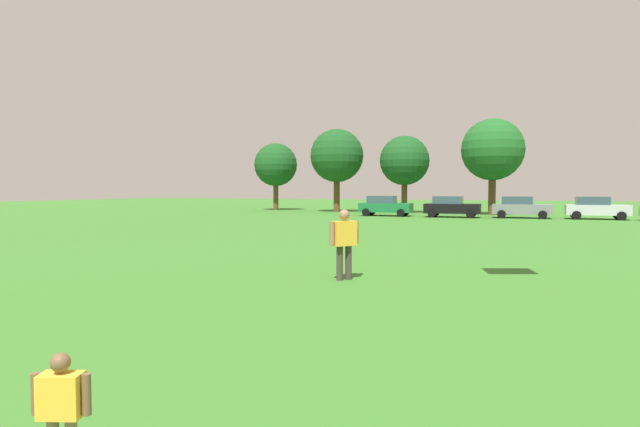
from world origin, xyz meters
The scene contains 11 objects.
ground_plane centered at (0.00, 30.00, 0.00)m, with size 160.00×160.00×0.00m, color #387528.
child_kite_flyer centered at (2.35, 4.56, 0.59)m, with size 0.45×0.28×1.00m.
adult_bystander centered at (1.57, 14.00, 1.05)m, with size 0.61×0.68×1.76m.
parked_car_green_0 centered at (-5.04, 44.90, 0.86)m, with size 4.30×2.02×1.68m.
parked_car_black_1 centered at (0.41, 44.70, 0.86)m, with size 4.30×2.02×1.68m.
parked_car_gray_2 centered at (5.59, 45.47, 0.86)m, with size 4.30×2.02×1.68m.
parked_car_silver_3 centered at (10.82, 45.65, 0.86)m, with size 4.30×2.02×1.68m.
tree_far_left centered at (-18.90, 52.85, 4.80)m, with size 4.56×4.56×7.11m.
tree_left centered at (-11.40, 51.02, 5.49)m, with size 5.22×5.22×8.13m.
tree_right centered at (-4.74, 51.29, 4.90)m, with size 4.66×4.66×7.26m.
tree_far_right centered at (3.22, 50.04, 5.64)m, with size 5.36×5.36×8.35m.
Camera 1 is at (5.70, 1.46, 2.27)m, focal length 29.90 mm.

